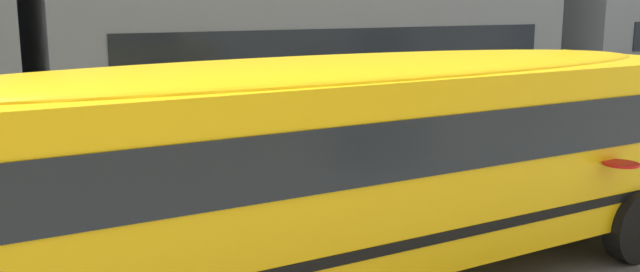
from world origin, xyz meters
name	(u,v)px	position (x,y,z in m)	size (l,w,h in m)	color
ground_plane	(378,219)	(0.00, 0.00, 0.00)	(400.00, 400.00, 0.00)	#4C4C4F
sidewalk_far	(209,136)	(0.00, 7.42, 0.01)	(120.00, 3.00, 0.01)	gray
lane_centreline	(378,219)	(0.00, 0.00, 0.00)	(110.00, 0.16, 0.01)	silver
school_bus	(342,154)	(-1.81, -1.96, 1.59)	(12.00, 2.85, 2.67)	yellow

